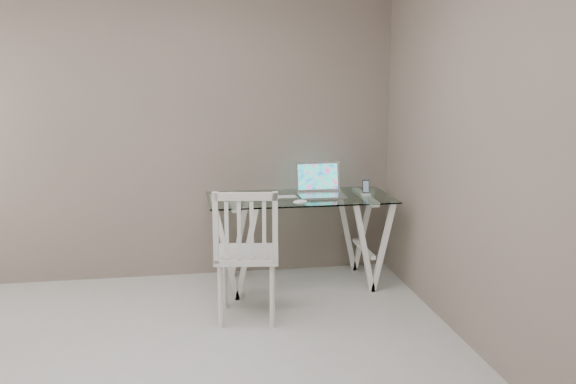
% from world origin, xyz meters
% --- Properties ---
extents(room, '(4.50, 4.52, 2.71)m').
position_xyz_m(room, '(-0.06, 0.02, 1.72)').
color(room, '#ABA9A4').
rests_on(room, ground).
extents(desk, '(1.50, 0.70, 0.75)m').
position_xyz_m(desk, '(1.13, 1.84, 0.38)').
color(desk, silver).
rests_on(desk, ground).
extents(chair, '(0.50, 0.50, 0.97)m').
position_xyz_m(chair, '(0.61, 1.11, 0.54)').
color(chair, silver).
rests_on(chair, ground).
extents(laptop, '(0.38, 0.32, 0.26)m').
position_xyz_m(laptop, '(1.31, 1.88, 0.81)').
color(laptop, silver).
rests_on(laptop, desk).
extents(keyboard, '(0.27, 0.11, 0.01)m').
position_xyz_m(keyboard, '(0.97, 1.83, 0.75)').
color(keyboard, silver).
rests_on(keyboard, desk).
extents(mouse, '(0.11, 0.07, 0.04)m').
position_xyz_m(mouse, '(1.08, 1.55, 0.76)').
color(mouse, white).
rests_on(mouse, desk).
extents(phone_dock, '(0.07, 0.07, 0.12)m').
position_xyz_m(phone_dock, '(1.68, 1.83, 0.78)').
color(phone_dock, white).
rests_on(phone_dock, desk).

